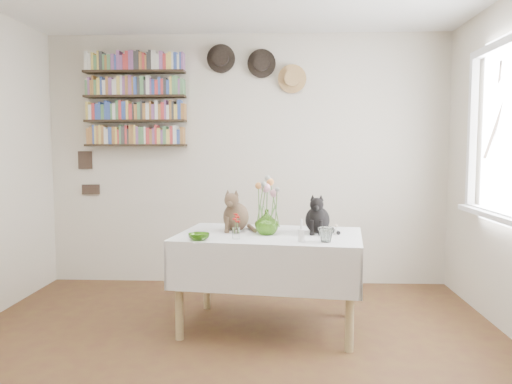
{
  "coord_description": "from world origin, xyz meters",
  "views": [
    {
      "loc": [
        0.32,
        -2.77,
        1.36
      ],
      "look_at": [
        0.16,
        0.84,
        1.05
      ],
      "focal_mm": 35.0,
      "sensor_mm": 36.0,
      "label": 1
    }
  ],
  "objects_px": {
    "black_cat": "(318,213)",
    "bookshelf_unit": "(135,100)",
    "tabby_cat": "(236,209)",
    "dining_table": "(270,257)",
    "flower_vase": "(267,222)"
  },
  "relations": [
    {
      "from": "dining_table",
      "to": "tabby_cat",
      "type": "relative_size",
      "value": 4.38
    },
    {
      "from": "dining_table",
      "to": "tabby_cat",
      "type": "height_order",
      "value": "tabby_cat"
    },
    {
      "from": "tabby_cat",
      "to": "black_cat",
      "type": "bearing_deg",
      "value": 3.36
    },
    {
      "from": "dining_table",
      "to": "flower_vase",
      "type": "relative_size",
      "value": 7.79
    },
    {
      "from": "black_cat",
      "to": "bookshelf_unit",
      "type": "height_order",
      "value": "bookshelf_unit"
    },
    {
      "from": "dining_table",
      "to": "bookshelf_unit",
      "type": "height_order",
      "value": "bookshelf_unit"
    },
    {
      "from": "dining_table",
      "to": "black_cat",
      "type": "distance_m",
      "value": 0.5
    },
    {
      "from": "black_cat",
      "to": "bookshelf_unit",
      "type": "bearing_deg",
      "value": 154.26
    },
    {
      "from": "tabby_cat",
      "to": "bookshelf_unit",
      "type": "height_order",
      "value": "bookshelf_unit"
    },
    {
      "from": "dining_table",
      "to": "tabby_cat",
      "type": "distance_m",
      "value": 0.46
    },
    {
      "from": "black_cat",
      "to": "flower_vase",
      "type": "distance_m",
      "value": 0.4
    },
    {
      "from": "tabby_cat",
      "to": "black_cat",
      "type": "distance_m",
      "value": 0.64
    },
    {
      "from": "tabby_cat",
      "to": "bookshelf_unit",
      "type": "bearing_deg",
      "value": 146.65
    },
    {
      "from": "tabby_cat",
      "to": "flower_vase",
      "type": "height_order",
      "value": "tabby_cat"
    },
    {
      "from": "dining_table",
      "to": "bookshelf_unit",
      "type": "xyz_separation_m",
      "value": [
        -1.36,
        1.22,
        1.3
      ]
    }
  ]
}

